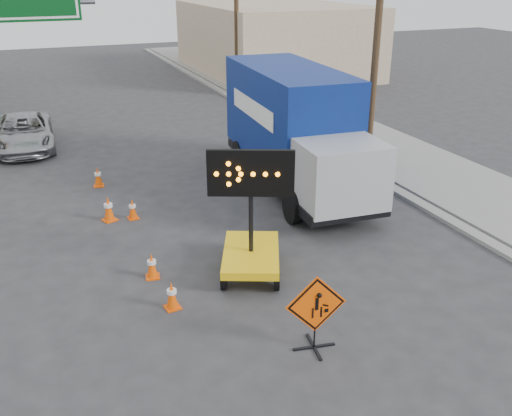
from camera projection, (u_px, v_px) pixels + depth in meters
ground at (294, 373)px, 10.53m from camera, size 100.00×100.00×0.00m
curb_right at (291, 131)px, 25.80m from camera, size 0.40×60.00×0.12m
sidewalk_right at (336, 126)px, 26.61m from camera, size 4.00×60.00×0.15m
building_right_far at (273, 39)px, 39.72m from camera, size 10.00×14.00×4.60m
utility_pole_near at (377, 36)px, 20.02m from camera, size 1.80×0.26×9.00m
utility_pole_far at (236, 10)px, 31.93m from camera, size 1.80×0.26×9.00m
construction_sign at (316, 311)px, 10.91m from camera, size 1.20×0.86×1.61m
arrow_board at (251, 247)px, 13.74m from camera, size 2.11×2.57×3.16m
pickup_truck at (24, 132)px, 23.29m from camera, size 2.41×4.97×1.36m
box_truck at (295, 136)px, 18.84m from camera, size 3.08×8.38×3.91m
cone_a at (172, 295)px, 12.43m from camera, size 0.37×0.37×0.66m
cone_b at (152, 265)px, 13.67m from camera, size 0.39×0.39×0.66m
cone_c at (133, 209)px, 16.89m from camera, size 0.34×0.34×0.63m
cone_d at (109, 209)px, 16.74m from camera, size 0.50×0.50×0.76m
cone_e at (98, 177)px, 19.39m from camera, size 0.40×0.40×0.69m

